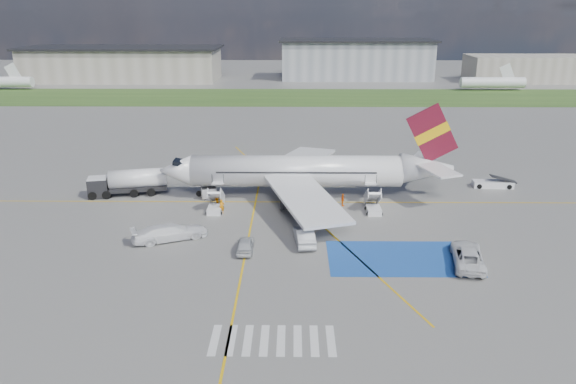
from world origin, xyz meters
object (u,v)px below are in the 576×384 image
belt_loader (493,184)px  van_white_b (170,230)px  car_silver_b (304,236)px  gpu_cart (209,193)px  car_silver_a (245,245)px  fuel_tanker (128,184)px  airliner (308,171)px  van_white_a (468,253)px

belt_loader → van_white_b: van_white_b is taller
car_silver_b → van_white_b: size_ratio=0.89×
gpu_cart → car_silver_b: size_ratio=0.39×
car_silver_a → van_white_b: van_white_b is taller
belt_loader → car_silver_a: size_ratio=1.36×
van_white_b → car_silver_b: bearing=-117.4°
fuel_tanker → gpu_cart: 10.51m
belt_loader → car_silver_b: size_ratio=1.10×
airliner → car_silver_b: 14.92m
airliner → van_white_b: 20.16m
car_silver_b → van_white_b: van_white_b is taller
gpu_cart → van_white_b: (-2.12, -13.03, 0.47)m
van_white_b → airliner: bearing=-70.2°
airliner → car_silver_b: airliner is taller
gpu_cart → car_silver_a: size_ratio=0.49×
airliner → gpu_cart: 12.73m
airliner → car_silver_a: (-6.54, -16.58, -2.69)m
van_white_a → car_silver_a: bearing=3.7°
gpu_cart → van_white_b: bearing=-118.0°
gpu_cart → car_silver_a: (5.87, -15.82, 0.04)m
belt_loader → car_silver_a: (-31.22, -20.81, 0.29)m
car_silver_a → van_white_a: 21.14m
car_silver_a → car_silver_b: 6.12m
gpu_cart → van_white_a: van_white_a is taller
fuel_tanker → van_white_a: 42.13m
fuel_tanker → car_silver_b: fuel_tanker is taller
airliner → gpu_cart: (-12.41, -0.76, -2.73)m
fuel_tanker → van_white_b: size_ratio=1.73×
car_silver_b → van_white_b: 13.83m
gpu_cart → car_silver_a: 16.88m
airliner → van_white_b: bearing=-136.5°
gpu_cart → belt_loader: belt_loader is taller
car_silver_a → van_white_a: van_white_a is taller
airliner → gpu_cart: size_ratio=18.23×
belt_loader → car_silver_b: 31.68m
car_silver_a → fuel_tanker: bearing=-46.9°
gpu_cart → car_silver_b: bearing=-68.8°
car_silver_b → van_white_a: van_white_a is taller
airliner → van_white_b: (-14.53, -13.79, -2.26)m
car_silver_a → car_silver_b: car_silver_b is taller
gpu_cart → belt_loader: (37.09, 4.99, -0.25)m
fuel_tanker → car_silver_a: 23.69m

